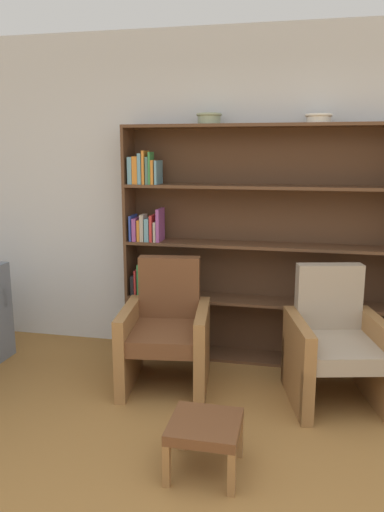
# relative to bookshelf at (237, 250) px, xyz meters

# --- Properties ---
(wall_back) EXTENTS (12.00, 0.06, 2.75)m
(wall_back) POSITION_rel_bookshelf_xyz_m (0.25, 0.16, 0.43)
(wall_back) COLOR silver
(wall_back) RESTS_ON ground
(bookshelf) EXTENTS (2.24, 0.30, 1.97)m
(bookshelf) POSITION_rel_bookshelf_xyz_m (0.00, 0.00, 0.00)
(bookshelf) COLOR brown
(bookshelf) RESTS_ON ground
(bowl_stoneware) EXTENTS (0.21, 0.21, 0.09)m
(bowl_stoneware) POSITION_rel_bookshelf_xyz_m (-0.24, -0.03, 1.08)
(bowl_stoneware) COLOR gray
(bowl_stoneware) RESTS_ON bookshelf
(bowl_sage) EXTENTS (0.21, 0.21, 0.07)m
(bowl_sage) POSITION_rel_bookshelf_xyz_m (0.61, -0.03, 1.07)
(bowl_sage) COLOR silver
(bowl_sage) RESTS_ON bookshelf
(armchair_leather) EXTENTS (0.72, 0.75, 0.95)m
(armchair_leather) POSITION_rel_bookshelf_xyz_m (-0.46, -0.61, -0.54)
(armchair_leather) COLOR olive
(armchair_leather) RESTS_ON ground
(armchair_cushioned) EXTENTS (0.78, 0.81, 0.95)m
(armchair_cushioned) POSITION_rel_bookshelf_xyz_m (0.79, -0.62, -0.54)
(armchair_cushioned) COLOR olive
(armchair_cushioned) RESTS_ON ground
(footstool) EXTENTS (0.39, 0.39, 0.30)m
(footstool) POSITION_rel_bookshelf_xyz_m (0.04, -1.64, -0.69)
(footstool) COLOR olive
(footstool) RESTS_ON ground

